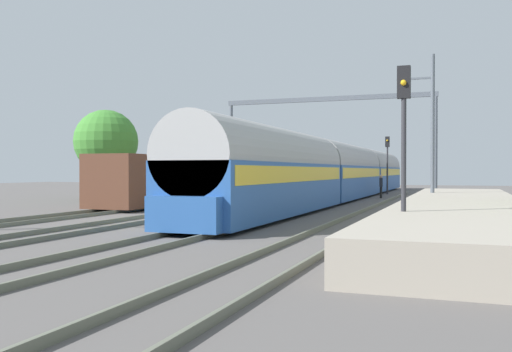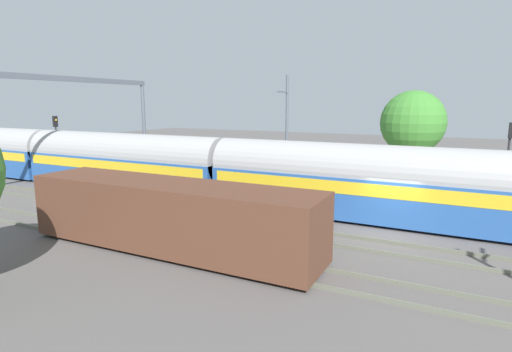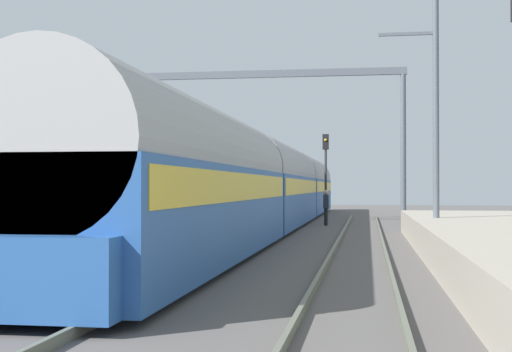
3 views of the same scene
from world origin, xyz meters
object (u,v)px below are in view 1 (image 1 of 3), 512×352
at_px(passenger_train, 344,171).
at_px(catenary_gantry, 327,121).
at_px(freight_car, 170,180).
at_px(railway_signal_far, 387,157).
at_px(railway_signal_near, 404,130).
at_px(person_crossing, 381,184).

relative_size(passenger_train, catenary_gantry, 2.94).
relative_size(freight_car, railway_signal_far, 2.62).
distance_m(passenger_train, railway_signal_far, 9.57).
relative_size(railway_signal_near, catenary_gantry, 0.30).
distance_m(railway_signal_far, catenary_gantry, 7.56).
height_order(railway_signal_near, catenary_gantry, catenary_gantry).
height_order(freight_car, railway_signal_near, railway_signal_near).
xyz_separation_m(passenger_train, railway_signal_far, (1.92, 9.30, 1.21)).
bearing_deg(catenary_gantry, person_crossing, -16.71).
relative_size(passenger_train, freight_car, 3.78).
bearing_deg(person_crossing, passenger_train, -54.69).
distance_m(freight_car, railway_signal_near, 19.65).
distance_m(passenger_train, freight_car, 13.40).
bearing_deg(freight_car, person_crossing, 50.35).
height_order(passenger_train, railway_signal_far, railway_signal_far).
bearing_deg(railway_signal_near, freight_car, 138.23).
bearing_deg(person_crossing, railway_signal_near, 1.60).
xyz_separation_m(passenger_train, freight_car, (-8.22, -10.58, -0.50)).
height_order(railway_signal_near, railway_signal_far, railway_signal_far).
bearing_deg(railway_signal_far, person_crossing, -86.67).
distance_m(freight_car, catenary_gantry, 15.97).
bearing_deg(railway_signal_far, passenger_train, -101.65).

